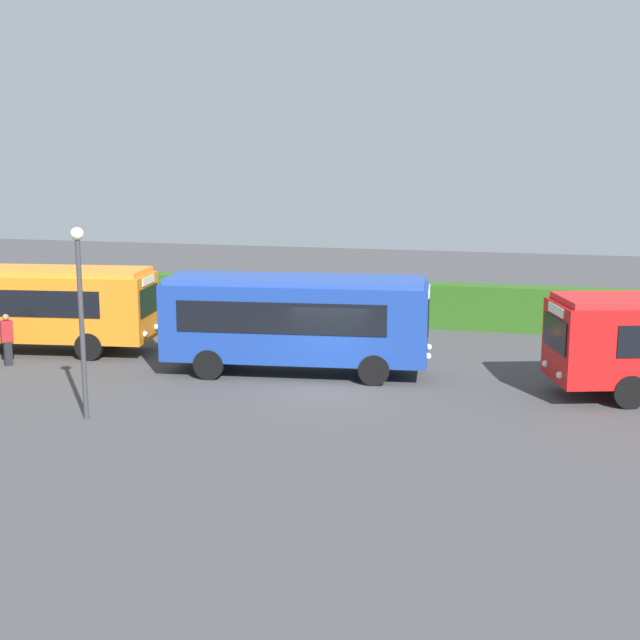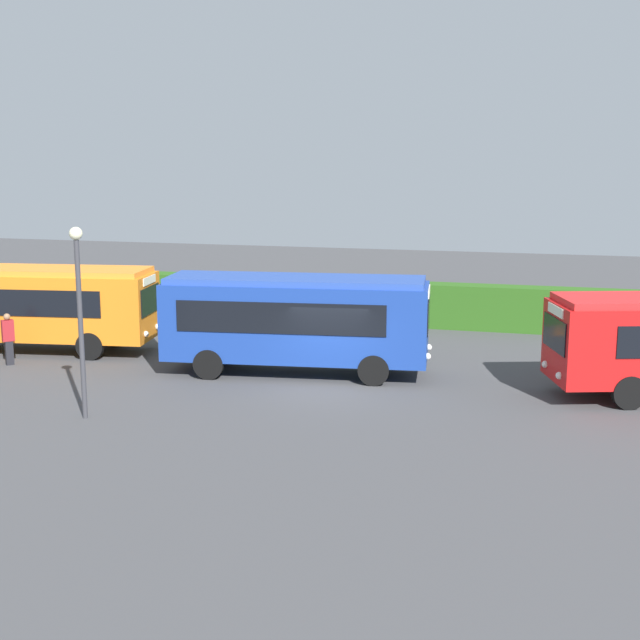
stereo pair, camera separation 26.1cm
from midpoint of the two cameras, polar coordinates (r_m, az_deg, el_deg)
The scene contains 9 objects.
ground_plane at distance 27.99m, azimuth 0.73°, elevation -4.36°, with size 79.49×79.49×0.00m, color #424244.
bus_orange at distance 34.51m, azimuth -18.61°, elevation 1.06°, with size 10.28×3.73×3.14m.
bus_blue at distance 29.24m, azimuth -1.31°, elevation 0.08°, with size 9.02×3.41×3.28m.
person_left at distance 32.50m, azimuth -19.30°, elevation -1.08°, with size 0.46×0.47×1.82m.
person_center at distance 33.08m, azimuth -3.98°, elevation -0.41°, with size 0.50×0.49×1.71m.
person_right at distance 31.07m, azimuth 18.29°, elevation -1.62°, with size 0.49×0.46×1.76m.
hedge_row at distance 37.95m, azimuth 4.69°, elevation 1.09°, with size 51.74×1.12×1.85m, color #2A5919.
traffic_cone at distance 35.67m, azimuth 5.59°, elevation -0.58°, with size 0.36×0.36×0.60m, color orange.
lamppost at distance 24.90m, azimuth -15.01°, elevation 1.27°, with size 0.36×0.36×5.35m.
Camera 2 is at (6.76, -26.14, 7.35)m, focal length 49.49 mm.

